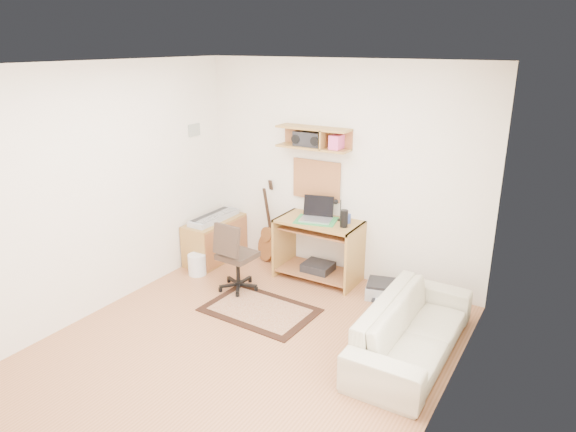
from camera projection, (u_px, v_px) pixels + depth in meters
The scene contains 22 objects.
floor at pixel (245, 349), 4.93m from camera, with size 3.60×4.00×0.01m, color #B4754B.
ceiling at pixel (236, 64), 4.10m from camera, with size 3.60×4.00×0.01m, color white.
back_wall at pixel (340, 172), 6.14m from camera, with size 3.60×0.01×2.60m, color white.
left_wall at pixel (100, 190), 5.39m from camera, with size 0.01×4.00×2.60m, color white.
right_wall at pixel (450, 263), 3.64m from camera, with size 0.01×4.00×2.60m, color white.
wall_shelf at pixel (313, 138), 6.06m from camera, with size 0.90×0.25×0.26m, color #B0813E.
cork_board at pixel (317, 180), 6.31m from camera, with size 0.64×0.03×0.49m, color tan.
wall_photo at pixel (194, 130), 6.47m from camera, with size 0.02×0.20×0.15m, color #4C8CBF.
desk at pixel (318, 250), 6.27m from camera, with size 1.00×0.55×0.75m, color #B0813E, non-canonical shape.
laptop at pixel (316, 210), 6.11m from camera, with size 0.36×0.36×0.28m, color silver, non-canonical shape.
speaker at pixel (344, 219), 5.91m from camera, with size 0.09×0.09×0.20m, color black.
desk_lamp at pixel (341, 210), 6.12m from camera, with size 0.09×0.09×0.26m, color black, non-canonical shape.
pencil_cup at pixel (348, 219), 6.06m from camera, with size 0.08×0.08×0.11m, color #324997.
boombox at pixel (308, 139), 6.09m from camera, with size 0.34×0.16×0.18m, color black.
rug at pixel (260, 310), 5.62m from camera, with size 1.17×0.78×0.02m, color tan.
task_chair at pixel (238, 255), 5.98m from camera, with size 0.44×0.44×0.86m, color #33271E, non-canonical shape.
cabinet at pixel (215, 240), 6.87m from camera, with size 0.40×0.90×0.55m, color #B0813E.
music_keyboard at pixel (214, 218), 6.77m from camera, with size 0.25×0.78×0.07m, color #B2B5BA.
guitar at pixel (266, 222), 6.74m from camera, with size 0.29×0.18×1.09m, color brown, non-canonical shape.
waste_basket at pixel (197, 264), 6.45m from camera, with size 0.22×0.22×0.27m, color white.
printer at pixel (386, 290), 5.90m from camera, with size 0.44×0.34×0.17m, color #A5A8AA.
sofa at pixel (413, 321), 4.74m from camera, with size 1.77×0.52×0.69m, color beige.
Camera 1 is at (2.55, -3.45, 2.78)m, focal length 32.31 mm.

